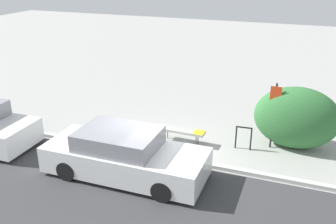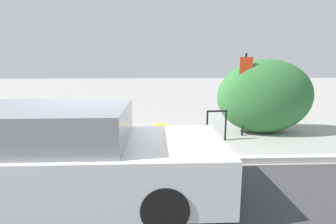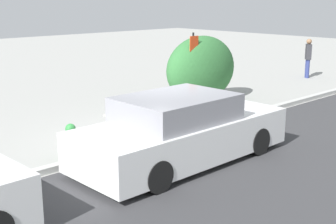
{
  "view_description": "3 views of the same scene",
  "coord_description": "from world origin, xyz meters",
  "px_view_note": "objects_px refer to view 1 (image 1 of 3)",
  "views": [
    {
      "loc": [
        4.14,
        -9.91,
        5.97
      ],
      "look_at": [
        -0.14,
        1.26,
        1.1
      ],
      "focal_mm": 40.0,
      "sensor_mm": 36.0,
      "label": 1
    },
    {
      "loc": [
        0.93,
        -5.1,
        2.05
      ],
      "look_at": [
        1.19,
        1.81,
        0.74
      ],
      "focal_mm": 28.0,
      "sensor_mm": 36.0,
      "label": 2
    },
    {
      "loc": [
        -7.09,
        -7.89,
        3.35
      ],
      "look_at": [
        0.35,
        0.01,
        0.67
      ],
      "focal_mm": 50.0,
      "sensor_mm": 36.0,
      "label": 3
    }
  ],
  "objects_px": {
    "sign_post": "(274,110)",
    "parked_car_near": "(124,155)",
    "fire_hydrant": "(107,131)",
    "bench": "(182,131)",
    "bike_rack": "(244,136)"
  },
  "relations": [
    {
      "from": "sign_post",
      "to": "parked_car_near",
      "type": "distance_m",
      "value": 5.16
    },
    {
      "from": "bike_rack",
      "to": "parked_car_near",
      "type": "distance_m",
      "value": 4.18
    },
    {
      "from": "bench",
      "to": "sign_post",
      "type": "xyz_separation_m",
      "value": [
        2.96,
        0.73,
        0.94
      ]
    },
    {
      "from": "fire_hydrant",
      "to": "parked_car_near",
      "type": "distance_m",
      "value": 2.35
    },
    {
      "from": "bench",
      "to": "parked_car_near",
      "type": "height_order",
      "value": "parked_car_near"
    },
    {
      "from": "bike_rack",
      "to": "parked_car_near",
      "type": "height_order",
      "value": "parked_car_near"
    },
    {
      "from": "bike_rack",
      "to": "fire_hydrant",
      "type": "distance_m",
      "value": 4.71
    },
    {
      "from": "fire_hydrant",
      "to": "parked_car_near",
      "type": "height_order",
      "value": "parked_car_near"
    },
    {
      "from": "bench",
      "to": "parked_car_near",
      "type": "relative_size",
      "value": 0.34
    },
    {
      "from": "sign_post",
      "to": "parked_car_near",
      "type": "bearing_deg",
      "value": -138.86
    },
    {
      "from": "sign_post",
      "to": "fire_hydrant",
      "type": "xyz_separation_m",
      "value": [
        -5.42,
        -1.63,
        -0.98
      ]
    },
    {
      "from": "bench",
      "to": "bike_rack",
      "type": "distance_m",
      "value": 2.12
    },
    {
      "from": "bench",
      "to": "fire_hydrant",
      "type": "bearing_deg",
      "value": -158.57
    },
    {
      "from": "parked_car_near",
      "to": "bench",
      "type": "bearing_deg",
      "value": 70.85
    },
    {
      "from": "bike_rack",
      "to": "parked_car_near",
      "type": "relative_size",
      "value": 0.17
    }
  ]
}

